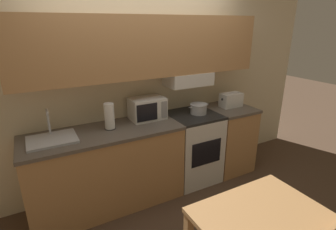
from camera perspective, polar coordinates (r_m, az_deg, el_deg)
ground_plane at (r=3.72m, az=-4.92°, el=-13.14°), size 16.00×16.00×0.00m
wall_back at (r=3.12m, az=-5.00°, el=10.11°), size 5.24×0.38×2.55m
lower_counter_main at (r=3.07m, az=-13.12°, el=-11.25°), size 1.68×0.64×0.91m
lower_counter_right_stub at (r=3.82m, az=12.77°, el=-4.85°), size 0.57×0.64×0.91m
stove_range at (r=3.49m, az=5.31°, el=-6.88°), size 0.60×0.62×0.91m
cooking_pot at (r=3.32m, az=6.67°, el=1.45°), size 0.30×0.22×0.13m
microwave at (r=3.11m, az=-4.53°, el=1.46°), size 0.40×0.29×0.26m
toaster at (r=3.67m, az=13.56°, el=3.24°), size 0.31×0.17×0.19m
sink_basin at (r=2.80m, az=-23.94°, el=-4.76°), size 0.46×0.36×0.29m
paper_towel_roll at (r=2.87m, az=-12.65°, el=-0.27°), size 0.12×0.12×0.29m
dining_table at (r=2.12m, az=19.37°, el=-22.36°), size 0.91×0.64×0.75m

